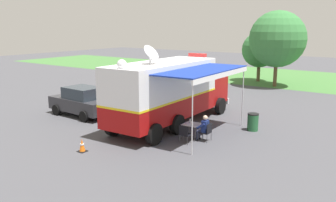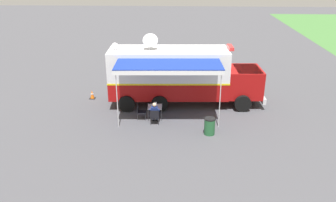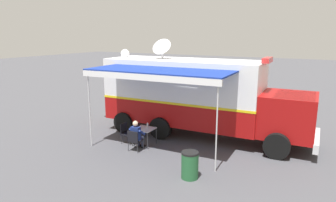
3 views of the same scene
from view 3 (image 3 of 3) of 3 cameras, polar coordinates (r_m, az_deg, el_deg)
ground_plane at (r=14.75m, az=2.74°, el=-5.92°), size 100.00×100.00×0.00m
lot_stripe at (r=17.16m, az=11.43°, el=-3.49°), size 0.34×4.80×0.01m
command_truck at (r=13.94m, az=5.57°, el=1.22°), size 5.20×9.59×4.53m
folding_table at (r=12.99m, az=-4.45°, el=-5.39°), size 0.84×0.84×0.73m
water_bottle at (r=13.03m, az=-3.86°, el=-4.59°), size 0.07×0.07×0.22m
folding_chair_at_table at (r=12.40m, az=-6.31°, el=-7.10°), size 0.50×0.50×0.87m
folding_chair_beside_table at (r=13.40m, az=-7.84°, el=-5.63°), size 0.50×0.50×0.87m
seated_responder at (r=12.50m, az=-5.86°, el=-6.25°), size 0.67×0.57×1.25m
trash_bin at (r=10.19m, az=4.12°, el=-11.86°), size 0.57×0.57×0.91m
traffic_cone at (r=17.83m, az=-11.06°, el=-1.94°), size 0.36×0.36×0.58m
car_behind_truck at (r=19.70m, az=7.89°, el=1.33°), size 4.26×2.13×1.76m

